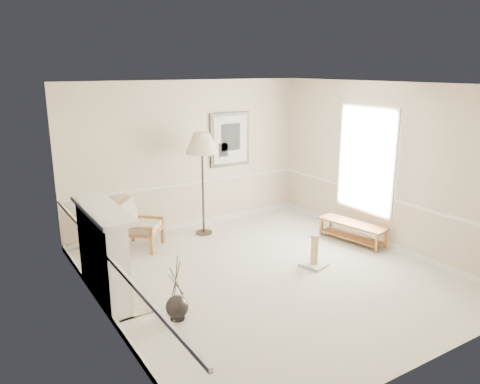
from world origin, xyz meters
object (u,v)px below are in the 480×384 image
object	(u,v)px
armchair	(136,223)
bench	(352,229)
scratching_post	(314,256)
floor_lamp	(202,146)
floor_vase	(177,308)

from	to	relation	value
armchair	bench	world-z (taller)	armchair
bench	scratching_post	world-z (taller)	scratching_post
armchair	floor_lamp	world-z (taller)	floor_lamp
bench	floor_vase	bearing A→B (deg)	-168.29
floor_vase	armchair	distance (m)	2.70
bench	scratching_post	bearing A→B (deg)	-160.39
floor_vase	scratching_post	xyz separation A→B (m)	(2.58, 0.34, 0.01)
armchair	scratching_post	distance (m)	3.17
floor_lamp	scratching_post	size ratio (longest dim) A/B	3.66
armchair	floor_lamp	distance (m)	1.85
floor_vase	floor_lamp	size ratio (longest dim) A/B	0.44
floor_vase	floor_lamp	distance (m)	3.56
bench	scratching_post	xyz separation A→B (m)	(-1.32, -0.47, -0.08)
armchair	bench	xyz separation A→B (m)	(3.47, -1.84, -0.22)
floor_lamp	scratching_post	distance (m)	2.90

